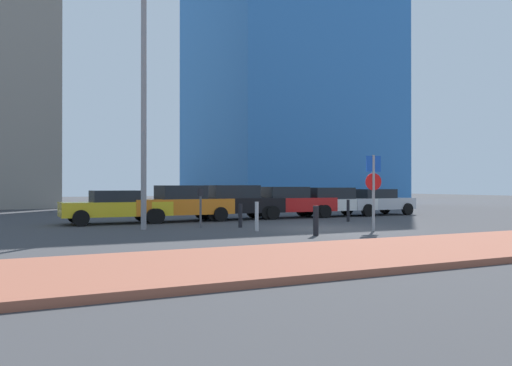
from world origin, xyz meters
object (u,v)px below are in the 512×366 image
parked_car_black (235,202)px  parked_car_white (333,201)px  parking_sign_post (373,183)px  traffic_bollard_edge (240,216)px  traffic_bollard_near (348,211)px  parked_car_yellow (116,206)px  street_lamp (144,91)px  parking_meter (201,202)px  traffic_bollard_far (257,216)px  parked_car_orange (181,203)px  parked_car_red (288,202)px  parked_car_silver (376,201)px  traffic_bollard_mid (316,221)px

parked_car_black → parked_car_white: bearing=-0.9°
parked_car_white → parking_sign_post: size_ratio=1.57×
traffic_bollard_edge → traffic_bollard_near: bearing=8.2°
parked_car_yellow → parked_car_white: 10.99m
parking_sign_post → street_lamp: street_lamp is taller
parking_sign_post → traffic_bollard_edge: (-3.54, 3.43, -1.22)m
parked_car_white → parking_meter: parked_car_white is taller
parking_sign_post → traffic_bollard_far: 4.23m
parked_car_black → street_lamp: (-5.24, -3.61, 4.19)m
traffic_bollard_edge → parked_car_black: bearing=68.2°
parking_sign_post → parked_car_white: bearing=64.8°
parked_car_orange → parked_car_red: bearing=1.4°
parked_car_silver → parked_car_orange: bearing=-179.4°
parked_car_red → traffic_bollard_edge: bearing=-136.5°
traffic_bollard_mid → parking_sign_post: bearing=11.3°
parked_car_silver → traffic_bollard_near: 5.56m
parked_car_orange → street_lamp: bearing=-126.5°
parking_meter → traffic_bollard_far: parking_meter is taller
parked_car_silver → traffic_bollard_edge: parked_car_silver is taller
parked_car_silver → parking_meter: bearing=-162.9°
parked_car_yellow → parking_sign_post: 10.57m
parked_car_silver → traffic_bollard_far: bearing=-149.6°
parked_car_red → street_lamp: 9.72m
parked_car_white → parking_sign_post: 8.58m
parked_car_black → parked_car_red: bearing=-2.0°
parked_car_orange → parking_sign_post: (4.52, -7.57, 0.86)m
parked_car_black → parked_car_silver: parked_car_black is taller
parked_car_yellow → parked_car_silver: bearing=0.7°
traffic_bollard_near → traffic_bollard_mid: bearing=-134.9°
traffic_bollard_mid → traffic_bollard_far: (-0.92, 2.36, 0.04)m
street_lamp → traffic_bollard_mid: bearing=-47.7°
parked_car_silver → traffic_bollard_edge: size_ratio=4.54×
parked_car_red → traffic_bollard_far: 7.49m
parking_sign_post → traffic_bollard_near: bearing=64.3°
parked_car_yellow → parked_car_red: (8.33, 0.18, 0.06)m
parked_car_yellow → parked_car_silver: 13.75m
parked_car_red → parked_car_black: bearing=178.0°
parked_car_black → traffic_bollard_far: size_ratio=4.19×
traffic_bollard_near → traffic_bollard_edge: 5.63m
parked_car_silver → street_lamp: 14.51m
parked_car_orange → parked_car_red: (5.49, 0.14, -0.03)m
parked_car_yellow → parking_sign_post: size_ratio=1.67×
parked_car_silver → parking_sign_post: (-6.38, -7.69, 0.92)m
parked_car_black → parked_car_red: 2.76m
parking_sign_post → traffic_bollard_mid: bearing=-168.7°
parking_sign_post → parked_car_red: bearing=82.8°
parked_car_orange → traffic_bollard_edge: 4.27m
parked_car_yellow → parked_car_white: parked_car_white is taller
parked_car_orange → traffic_bollard_near: bearing=-27.0°
parked_car_silver → parking_sign_post: parking_sign_post is taller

